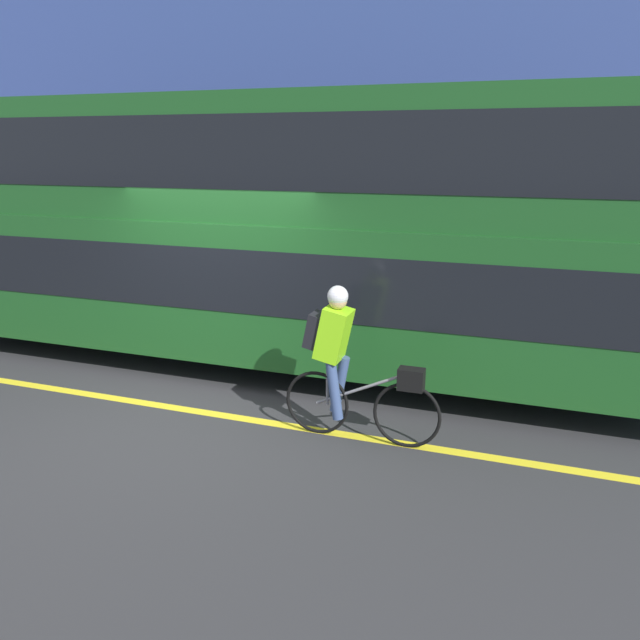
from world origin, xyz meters
TOP-DOWN VIEW (x-y plane):
  - ground_plane at (0.00, 0.00)m, footprint 80.00×80.00m
  - road_center_line at (0.00, 0.15)m, footprint 50.00×0.14m
  - sidewalk_curb at (0.00, 5.58)m, footprint 60.00×1.79m
  - building_facade at (0.00, 6.62)m, footprint 60.00×0.30m
  - bus at (-0.18, 2.12)m, footprint 11.07×2.57m
  - cyclist_on_bike at (1.87, 0.09)m, footprint 1.68×0.32m

SIDE VIEW (x-z plane):
  - ground_plane at x=0.00m, z-range 0.00..0.00m
  - road_center_line at x=0.00m, z-range 0.00..0.01m
  - sidewalk_curb at x=0.00m, z-range 0.00..0.15m
  - cyclist_on_bike at x=1.87m, z-range 0.06..1.71m
  - bus at x=-0.18m, z-range 0.22..3.82m
  - building_facade at x=0.00m, z-range 0.00..7.07m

